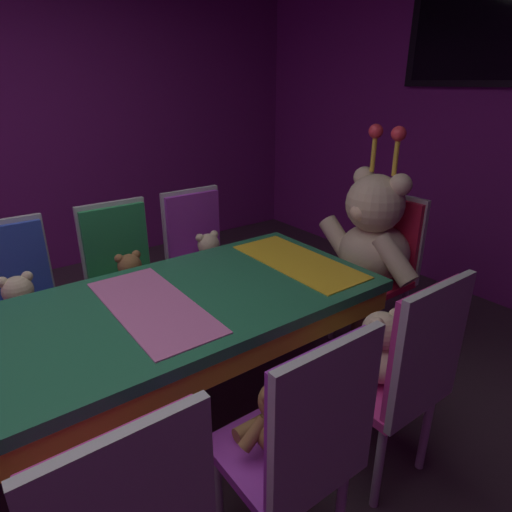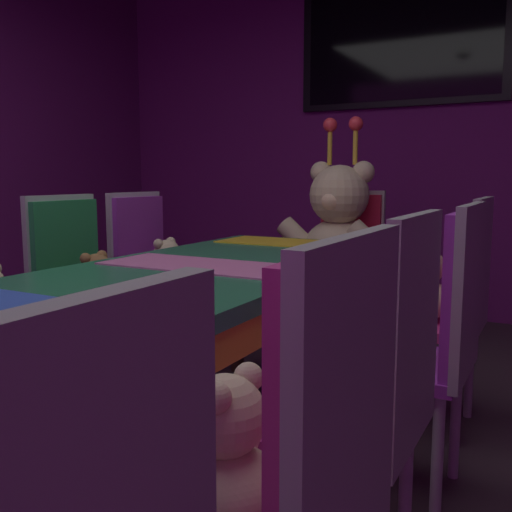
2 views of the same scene
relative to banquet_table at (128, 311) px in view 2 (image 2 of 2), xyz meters
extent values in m
plane|color=#3F2D38|center=(0.00, 0.00, -0.66)|extent=(7.90, 7.90, 0.00)
cube|color=#721E72|center=(0.00, 3.20, 0.74)|extent=(5.20, 0.12, 2.80)
cube|color=#26724C|center=(0.00, 0.00, 0.06)|extent=(0.90, 2.93, 0.05)
cube|color=gold|center=(0.00, 0.00, -0.02)|extent=(0.88, 2.87, 0.10)
cylinder|color=#4C3826|center=(0.38, 1.32, -0.31)|extent=(0.07, 0.07, 0.69)
cylinder|color=#4C3826|center=(-0.38, 1.32, -0.31)|extent=(0.07, 0.07, 0.69)
cube|color=blue|center=(0.00, -0.42, 0.09)|extent=(0.77, 0.32, 0.01)
cube|color=pink|center=(0.00, 0.42, 0.09)|extent=(0.77, 0.32, 0.01)
cube|color=yellow|center=(0.00, 1.25, 0.09)|extent=(0.77, 0.32, 0.01)
cylinder|color=#B2B2B7|center=(-0.52, 0.15, -0.45)|extent=(0.04, 0.04, 0.42)
cylinder|color=beige|center=(-0.65, 0.09, -0.10)|extent=(0.05, 0.13, 0.12)
cylinder|color=beige|center=(-0.56, 0.04, -0.16)|extent=(0.06, 0.14, 0.06)
cube|color=#268C4C|center=(-0.69, 0.57, -0.22)|extent=(0.40, 0.40, 0.04)
cube|color=#268C4C|center=(-0.87, 0.57, 0.05)|extent=(0.05, 0.38, 0.50)
cube|color=#B2B2B7|center=(-0.90, 0.57, 0.05)|extent=(0.03, 0.41, 0.55)
cylinder|color=#B2B2B7|center=(-0.53, 0.73, -0.45)|extent=(0.04, 0.04, 0.42)
cylinder|color=#B2B2B7|center=(-0.53, 0.41, -0.45)|extent=(0.04, 0.04, 0.42)
cylinder|color=#B2B2B7|center=(-0.85, 0.73, -0.45)|extent=(0.04, 0.04, 0.42)
cylinder|color=#B2B2B7|center=(-0.85, 0.41, -0.45)|extent=(0.04, 0.04, 0.42)
ellipsoid|color=olive|center=(-0.69, 0.57, -0.12)|extent=(0.17, 0.17, 0.14)
sphere|color=olive|center=(-0.68, 0.57, 0.00)|extent=(0.14, 0.14, 0.14)
sphere|color=#AE7747|center=(-0.63, 0.57, -0.01)|extent=(0.05, 0.05, 0.05)
sphere|color=olive|center=(-0.69, 0.62, 0.05)|extent=(0.05, 0.05, 0.05)
sphere|color=olive|center=(-0.69, 0.52, 0.05)|extent=(0.05, 0.05, 0.05)
cylinder|color=olive|center=(-0.66, 0.66, -0.11)|extent=(0.05, 0.12, 0.11)
cylinder|color=olive|center=(-0.66, 0.49, -0.11)|extent=(0.05, 0.12, 0.11)
cylinder|color=olive|center=(-0.58, 0.62, -0.17)|extent=(0.06, 0.13, 0.06)
cylinder|color=olive|center=(-0.58, 0.53, -0.17)|extent=(0.06, 0.13, 0.06)
cube|color=purple|center=(-0.70, 1.10, -0.22)|extent=(0.40, 0.40, 0.04)
cube|color=purple|center=(-0.88, 1.10, 0.05)|extent=(0.05, 0.38, 0.50)
cube|color=#B2B2B7|center=(-0.90, 1.10, 0.05)|extent=(0.03, 0.41, 0.55)
cylinder|color=#B2B2B7|center=(-0.54, 1.26, -0.45)|extent=(0.04, 0.04, 0.42)
cylinder|color=#B2B2B7|center=(-0.54, 0.94, -0.45)|extent=(0.04, 0.04, 0.42)
cylinder|color=#B2B2B7|center=(-0.86, 1.26, -0.45)|extent=(0.04, 0.04, 0.42)
cylinder|color=#B2B2B7|center=(-0.86, 0.94, -0.45)|extent=(0.04, 0.04, 0.42)
ellipsoid|color=beige|center=(-0.70, 1.10, -0.12)|extent=(0.18, 0.18, 0.14)
sphere|color=beige|center=(-0.68, 1.10, 0.01)|extent=(0.14, 0.14, 0.14)
sphere|color=#FDDCAD|center=(-0.63, 1.10, 0.00)|extent=(0.05, 0.05, 0.05)
sphere|color=beige|center=(-0.70, 1.15, 0.06)|extent=(0.05, 0.05, 0.05)
sphere|color=beige|center=(-0.70, 1.04, 0.06)|extent=(0.05, 0.05, 0.05)
cylinder|color=beige|center=(-0.66, 1.19, -0.10)|extent=(0.05, 0.13, 0.12)
cylinder|color=beige|center=(-0.66, 1.01, -0.10)|extent=(0.05, 0.13, 0.12)
cylinder|color=beige|center=(-0.58, 1.14, -0.17)|extent=(0.06, 0.13, 0.06)
cylinder|color=beige|center=(-0.58, 1.05, -0.17)|extent=(0.06, 0.13, 0.06)
cube|color=#CC338C|center=(0.88, -0.55, 0.05)|extent=(0.05, 0.38, 0.50)
cube|color=#B2B2B7|center=(0.91, -0.55, 0.05)|extent=(0.03, 0.41, 0.55)
ellipsoid|color=beige|center=(0.70, -0.55, -0.12)|extent=(0.18, 0.18, 0.14)
sphere|color=beige|center=(0.69, -0.55, 0.01)|extent=(0.14, 0.14, 0.14)
sphere|color=#FDDCAD|center=(0.64, -0.55, 0.00)|extent=(0.05, 0.05, 0.05)
sphere|color=beige|center=(0.70, -0.60, 0.06)|extent=(0.05, 0.05, 0.05)
sphere|color=beige|center=(0.70, -0.50, 0.06)|extent=(0.05, 0.05, 0.05)
cylinder|color=beige|center=(0.67, -0.64, -0.10)|extent=(0.05, 0.13, 0.12)
cylinder|color=beige|center=(0.67, -0.46, -0.10)|extent=(0.05, 0.13, 0.12)
cylinder|color=beige|center=(0.59, -0.60, -0.17)|extent=(0.06, 0.13, 0.06)
cylinder|color=beige|center=(0.59, -0.50, -0.17)|extent=(0.06, 0.13, 0.06)
cube|color=#CC338C|center=(0.68, -0.03, -0.22)|extent=(0.40, 0.40, 0.04)
cube|color=#CC338C|center=(0.86, -0.03, 0.05)|extent=(0.05, 0.38, 0.50)
cube|color=#B2B2B7|center=(0.88, -0.03, 0.05)|extent=(0.03, 0.41, 0.55)
cylinder|color=#B2B2B7|center=(0.84, 0.13, -0.45)|extent=(0.04, 0.04, 0.42)
cylinder|color=#B2B2B7|center=(0.52, 0.13, -0.45)|extent=(0.04, 0.04, 0.42)
cube|color=purple|center=(0.71, 0.54, -0.22)|extent=(0.40, 0.40, 0.04)
cube|color=purple|center=(0.89, 0.54, 0.05)|extent=(0.05, 0.38, 0.50)
cube|color=#B2B2B7|center=(0.92, 0.54, 0.05)|extent=(0.03, 0.41, 0.55)
cylinder|color=#B2B2B7|center=(0.87, 0.70, -0.45)|extent=(0.04, 0.04, 0.42)
cylinder|color=#B2B2B7|center=(0.87, 0.38, -0.45)|extent=(0.04, 0.04, 0.42)
cylinder|color=#B2B2B7|center=(0.55, 0.70, -0.45)|extent=(0.04, 0.04, 0.42)
cylinder|color=#B2B2B7|center=(0.55, 0.38, -0.45)|extent=(0.04, 0.04, 0.42)
ellipsoid|color=olive|center=(0.71, 0.54, -0.12)|extent=(0.17, 0.17, 0.13)
sphere|color=olive|center=(0.70, 0.54, 0.00)|extent=(0.13, 0.13, 0.13)
sphere|color=#AE7747|center=(0.65, 0.54, -0.01)|extent=(0.05, 0.05, 0.05)
sphere|color=olive|center=(0.71, 0.49, 0.05)|extent=(0.05, 0.05, 0.05)
sphere|color=olive|center=(0.71, 0.59, 0.05)|extent=(0.05, 0.05, 0.05)
cylinder|color=olive|center=(0.68, 0.46, -0.11)|extent=(0.05, 0.12, 0.11)
cylinder|color=olive|center=(0.68, 0.62, -0.11)|extent=(0.05, 0.12, 0.11)
cylinder|color=olive|center=(0.61, 0.49, -0.17)|extent=(0.06, 0.12, 0.06)
cylinder|color=olive|center=(0.61, 0.58, -0.17)|extent=(0.06, 0.12, 0.06)
cube|color=#CC338C|center=(0.68, 1.11, -0.22)|extent=(0.40, 0.40, 0.04)
cube|color=#CC338C|center=(0.86, 1.11, 0.05)|extent=(0.05, 0.38, 0.50)
cube|color=#B2B2B7|center=(0.88, 1.11, 0.05)|extent=(0.03, 0.41, 0.55)
cylinder|color=#B2B2B7|center=(0.84, 1.27, -0.45)|extent=(0.04, 0.04, 0.42)
cylinder|color=#B2B2B7|center=(0.84, 0.95, -0.45)|extent=(0.04, 0.04, 0.42)
cylinder|color=#B2B2B7|center=(0.52, 1.27, -0.45)|extent=(0.04, 0.04, 0.42)
cylinder|color=#B2B2B7|center=(0.52, 0.95, -0.45)|extent=(0.04, 0.04, 0.42)
ellipsoid|color=beige|center=(0.68, 1.11, -0.11)|extent=(0.20, 0.20, 0.16)
sphere|color=beige|center=(0.66, 1.11, 0.04)|extent=(0.16, 0.16, 0.16)
sphere|color=#FDDCAD|center=(0.61, 1.11, 0.02)|extent=(0.06, 0.06, 0.06)
sphere|color=beige|center=(0.68, 1.05, 0.10)|extent=(0.06, 0.06, 0.06)
sphere|color=beige|center=(0.68, 1.17, 0.10)|extent=(0.06, 0.06, 0.06)
cylinder|color=beige|center=(0.64, 1.01, -0.09)|extent=(0.06, 0.14, 0.13)
cylinder|color=beige|center=(0.64, 1.21, -0.09)|extent=(0.06, 0.14, 0.13)
cylinder|color=beige|center=(0.55, 1.06, -0.16)|extent=(0.07, 0.15, 0.07)
cylinder|color=beige|center=(0.55, 1.17, -0.16)|extent=(0.07, 0.15, 0.07)
cube|color=red|center=(0.00, 1.89, -0.22)|extent=(0.40, 0.40, 0.04)
cube|color=red|center=(0.00, 2.07, 0.05)|extent=(0.38, 0.05, 0.50)
cube|color=#B2B2B7|center=(0.00, 2.09, 0.05)|extent=(0.41, 0.03, 0.55)
cylinder|color=#B2B2B7|center=(0.16, 2.05, -0.45)|extent=(0.04, 0.04, 0.42)
cylinder|color=#B2B2B7|center=(0.16, 1.73, -0.45)|extent=(0.04, 0.04, 0.42)
cylinder|color=#B2B2B7|center=(-0.16, 2.05, -0.45)|extent=(0.04, 0.04, 0.42)
cylinder|color=#B2B2B7|center=(-0.16, 1.73, -0.45)|extent=(0.04, 0.04, 0.42)
ellipsoid|color=beige|center=(0.00, 1.89, -0.01)|extent=(0.43, 0.43, 0.35)
sphere|color=beige|center=(0.00, 1.85, 0.31)|extent=(0.35, 0.35, 0.35)
sphere|color=#FDDCAD|center=(0.00, 1.73, 0.28)|extent=(0.13, 0.13, 0.13)
sphere|color=beige|center=(0.13, 1.89, 0.44)|extent=(0.13, 0.13, 0.13)
sphere|color=beige|center=(-0.13, 1.89, 0.44)|extent=(0.13, 0.13, 0.13)
cylinder|color=beige|center=(0.22, 1.80, 0.03)|extent=(0.31, 0.12, 0.29)
cylinder|color=beige|center=(-0.22, 1.80, 0.03)|extent=(0.31, 0.12, 0.29)
cylinder|color=beige|center=(0.11, 1.60, -0.12)|extent=(0.32, 0.15, 0.15)
cylinder|color=beige|center=(-0.11, 1.60, -0.12)|extent=(0.32, 0.15, 0.15)
cylinder|color=gold|center=(0.08, 1.89, 0.60)|extent=(0.03, 0.03, 0.23)
sphere|color=#E5333F|center=(0.08, 1.89, 0.71)|extent=(0.08, 0.08, 0.08)
cylinder|color=gold|center=(-0.08, 1.89, 0.60)|extent=(0.03, 0.03, 0.23)
sphere|color=#E5333F|center=(-0.08, 1.89, 0.71)|extent=(0.08, 0.08, 0.08)
cube|color=black|center=(0.00, 3.11, 1.39)|extent=(1.57, 0.05, 0.91)
cube|color=black|center=(0.00, 3.08, 1.39)|extent=(1.44, 0.01, 0.81)
camera|label=1|loc=(1.57, -0.20, 0.98)|focal=30.33mm
camera|label=2|loc=(1.17, -1.33, 0.41)|focal=40.27mm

